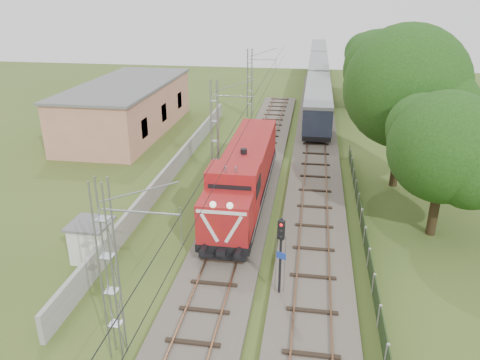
% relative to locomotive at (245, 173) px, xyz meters
% --- Properties ---
extents(ground, '(140.00, 140.00, 0.00)m').
position_rel_locomotive_xyz_m(ground, '(0.00, -7.80, -2.26)').
color(ground, '#3B531F').
rests_on(ground, ground).
extents(track_main, '(4.20, 70.00, 0.45)m').
position_rel_locomotive_xyz_m(track_main, '(0.00, -0.80, -2.08)').
color(track_main, '#6B6054').
rests_on(track_main, ground).
extents(track_side, '(4.20, 80.00, 0.45)m').
position_rel_locomotive_xyz_m(track_side, '(5.00, 12.20, -2.08)').
color(track_side, '#6B6054').
rests_on(track_side, ground).
extents(catenary, '(3.31, 70.00, 8.00)m').
position_rel_locomotive_xyz_m(catenary, '(-2.95, 4.20, 1.78)').
color(catenary, gray).
rests_on(catenary, ground).
extents(boundary_wall, '(0.25, 40.00, 1.50)m').
position_rel_locomotive_xyz_m(boundary_wall, '(-6.50, 4.20, -1.51)').
color(boundary_wall, '#9E9E99').
rests_on(boundary_wall, ground).
extents(station_building, '(8.40, 20.40, 5.22)m').
position_rel_locomotive_xyz_m(station_building, '(-15.00, 16.20, 0.37)').
color(station_building, tan).
rests_on(station_building, ground).
extents(fence, '(0.12, 32.00, 1.20)m').
position_rel_locomotive_xyz_m(fence, '(8.00, -4.80, -1.66)').
color(fence, black).
rests_on(fence, ground).
extents(locomotive, '(3.04, 17.34, 4.40)m').
position_rel_locomotive_xyz_m(locomotive, '(0.00, 0.00, 0.00)').
color(locomotive, black).
rests_on(locomotive, ground).
extents(coach_rake, '(2.91, 64.86, 3.36)m').
position_rel_locomotive_xyz_m(coach_rake, '(5.00, 45.84, 0.17)').
color(coach_rake, black).
rests_on(coach_rake, ground).
extents(signal_post, '(0.47, 0.38, 4.41)m').
position_rel_locomotive_xyz_m(signal_post, '(3.34, -10.87, 0.77)').
color(signal_post, black).
rests_on(signal_post, ground).
extents(relay_hut, '(2.28, 2.28, 2.29)m').
position_rel_locomotive_xyz_m(relay_hut, '(-7.40, -8.79, -1.11)').
color(relay_hut, silver).
rests_on(relay_hut, ground).
extents(tree_a, '(6.99, 6.66, 9.06)m').
position_rel_locomotive_xyz_m(tree_a, '(12.33, -2.78, 3.39)').
color(tree_a, '#342815').
rests_on(tree_a, ground).
extents(tree_b, '(9.44, 8.99, 12.23)m').
position_rel_locomotive_xyz_m(tree_b, '(11.16, 4.96, 5.37)').
color(tree_b, '#342815').
rests_on(tree_b, ground).
extents(tree_c, '(7.73, 7.36, 10.02)m').
position_rel_locomotive_xyz_m(tree_c, '(11.66, 28.22, 3.99)').
color(tree_c, '#342815').
rests_on(tree_c, ground).
extents(tree_d, '(7.39, 7.03, 9.58)m').
position_rel_locomotive_xyz_m(tree_d, '(12.17, 32.72, 3.71)').
color(tree_d, '#342815').
rests_on(tree_d, ground).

